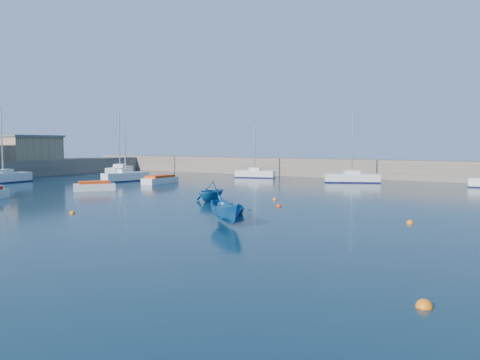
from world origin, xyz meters
The scene contains 18 objects.
ground centered at (0.00, 0.00, 0.00)m, with size 220.00×220.00×0.00m, color #0C2534.
back_wall centered at (0.00, 46.00, 1.30)m, with size 96.00×4.50×2.60m, color #6F6254.
brick_shed_a centered at (-42.00, 24.00, 4.10)m, with size 6.00×8.00×3.40m, color #9F815C.
sailboat_2 centered at (-32.63, 14.11, 0.67)m, with size 2.72×7.17×9.24m.
sailboat_3 centered at (-21.64, 23.76, 0.63)m, with size 2.89×6.27×8.08m.
sailboat_4 centered at (-32.11, 32.94, 0.66)m, with size 5.66×7.81×10.09m.
sailboat_5 centered at (-10.76, 38.17, 0.57)m, with size 5.80×2.94×7.45m.
sailboat_6 centered at (3.68, 37.13, 0.60)m, with size 6.80×4.53×8.71m.
motorboat_1 centered at (-15.51, 13.36, 0.47)m, with size 3.56×4.08×0.99m.
motorboat_2 centered at (-15.64, 23.57, 0.48)m, with size 1.80×4.95×1.01m.
dinghy_center centered at (5.35, 7.07, 0.32)m, with size 2.19×3.07×0.64m, color #165A98.
dinghy_left centered at (-0.08, 12.19, 0.86)m, with size 2.82×3.27×1.72m, color #165A98.
dinghy_right centered at (7.08, 3.56, 0.71)m, with size 1.38×3.68×1.42m, color #165A98.
buoy_0 centered at (-4.38, 1.70, 0.00)m, with size 0.37×0.37×0.37m, color orange.
buoy_1 centered at (6.09, 12.35, 0.00)m, with size 0.42×0.42×0.42m, color red.
buoy_2 centered at (16.28, 9.64, 0.00)m, with size 0.42×0.42×0.42m, color orange.
buoy_3 centered at (3.87, 16.02, 0.00)m, with size 0.39×0.39×0.39m, color orange.
buoy_5 centered at (19.74, -5.26, 0.00)m, with size 0.50×0.50×0.50m, color orange.
Camera 1 is at (22.12, -19.39, 4.74)m, focal length 35.00 mm.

